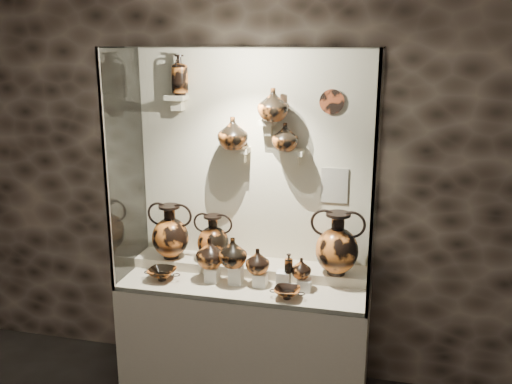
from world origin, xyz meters
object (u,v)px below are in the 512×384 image
lekythos_small (289,262)px  kylix_right (287,292)px  jug_a (210,253)px  ovoid_vase_b (273,105)px  ovoid_vase_c (285,137)px  lekythos_tall (180,72)px  jug_c (258,261)px  amphora_mid (213,238)px  amphora_right (337,243)px  kylix_left (162,273)px  jug_b (233,252)px  ovoid_vase_a (233,133)px  jug_e (301,268)px  amphora_left (170,231)px

lekythos_small → kylix_right: size_ratio=0.69×
jug_a → ovoid_vase_b: size_ratio=0.94×
ovoid_vase_b → ovoid_vase_c: bearing=21.5°
kylix_right → lekythos_tall: (-0.85, 0.43, 1.35)m
ovoid_vase_c → ovoid_vase_b: bearing=-163.9°
jug_c → lekythos_small: bearing=1.8°
amphora_mid → amphora_right: size_ratio=0.78×
amphora_right → kylix_left: amphora_right is taller
ovoid_vase_b → jug_c: bearing=-90.7°
jug_b → lekythos_tall: size_ratio=0.65×
amphora_mid → ovoid_vase_b: 1.04m
ovoid_vase_a → lekythos_tall: bearing=169.3°
amphora_right → jug_c: size_ratio=2.56×
jug_c → ovoid_vase_c: ovoid_vase_c is taller
amphora_mid → jug_c: bearing=-22.2°
ovoid_vase_b → jug_e: bearing=-30.6°
amphora_mid → jug_b: amphora_mid is taller
jug_c → amphora_left: bearing=173.6°
kylix_right → lekythos_tall: bearing=150.2°
jug_c → lekythos_small: 0.22m
jug_e → kylix_right: bearing=-133.9°
lekythos_small → kylix_left: lekythos_small is taller
ovoid_vase_a → amphora_right: bearing=-9.8°
jug_c → kylix_right: bearing=-26.1°
ovoid_vase_a → ovoid_vase_b: bearing=-4.2°
ovoid_vase_b → amphora_left: bearing=-164.2°
jug_e → ovoid_vase_b: 1.10m
lekythos_small → ovoid_vase_b: size_ratio=0.70×
kylix_right → jug_b: bearing=158.5°
kylix_left → ovoid_vase_a: 1.08m
amphora_left → jug_a: 0.40m
ovoid_vase_b → jug_b: bearing=-119.1°
amphora_mid → ovoid_vase_b: size_ratio=1.59×
amphora_left → jug_a: size_ratio=1.97×
kylix_left → ovoid_vase_c: bearing=20.0°
lekythos_tall → jug_e: bearing=-7.5°
kylix_right → ovoid_vase_a: bearing=137.2°
ovoid_vase_a → amphora_left: bearing=-177.5°
amphora_mid → jug_c: (0.37, -0.19, -0.07)m
jug_c → ovoid_vase_c: size_ratio=0.92×
amphora_right → ovoid_vase_c: size_ratio=2.35×
jug_b → jug_e: size_ratio=1.45×
lekythos_small → ovoid_vase_c: bearing=99.1°
amphora_left → jug_a: (0.35, -0.17, -0.07)m
amphora_mid → jug_e: 0.70m
jug_e → lekythos_tall: (-0.91, 0.26, 1.24)m
jug_b → jug_c: 0.18m
jug_c → lekythos_tall: (-0.61, 0.27, 1.22)m
amphora_right → ovoid_vase_c: ovoid_vase_c is taller
jug_b → ovoid_vase_c: 0.85m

